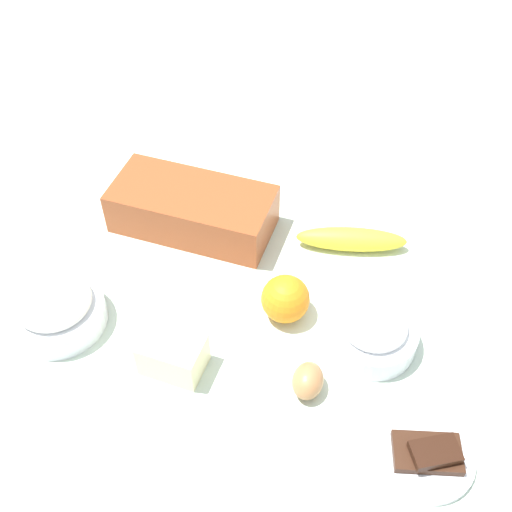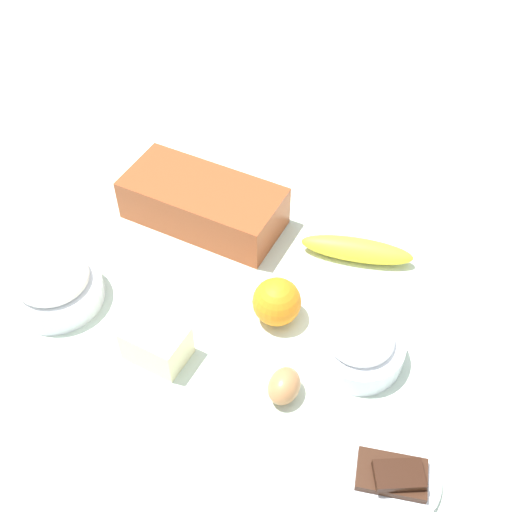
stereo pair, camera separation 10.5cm
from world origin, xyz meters
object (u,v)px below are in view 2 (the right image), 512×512
object	(u,v)px
banana	(357,250)
orange_fruit	(277,302)
flour_bowl	(55,285)
sugar_bowl	(359,346)
chocolate_plate	(392,477)
egg_near_butter	(284,386)
butter_block	(156,343)
loaf_pan	(203,202)

from	to	relation	value
banana	orange_fruit	bearing A→B (deg)	-122.23
flour_bowl	orange_fruit	world-z (taller)	orange_fruit
sugar_bowl	chocolate_plate	distance (m)	0.19
egg_near_butter	orange_fruit	bearing A→B (deg)	108.65
sugar_bowl	egg_near_butter	bearing A→B (deg)	-135.12
sugar_bowl	chocolate_plate	bearing A→B (deg)	-67.43
flour_bowl	chocolate_plate	bearing A→B (deg)	-16.03
butter_block	chocolate_plate	distance (m)	0.38
loaf_pan	egg_near_butter	size ratio (longest dim) A/B	5.15
banana	egg_near_butter	world-z (taller)	egg_near_butter
flour_bowl	orange_fruit	bearing A→B (deg)	9.47
sugar_bowl	banana	distance (m)	0.20
flour_bowl	butter_block	xyz separation A→B (m)	(0.20, -0.06, -0.00)
sugar_bowl	banana	bearing A→B (deg)	99.96
butter_block	egg_near_butter	distance (m)	0.20
chocolate_plate	orange_fruit	bearing A→B (deg)	133.74
loaf_pan	flour_bowl	bearing A→B (deg)	-113.64
butter_block	orange_fruit	bearing A→B (deg)	37.24
flour_bowl	sugar_bowl	distance (m)	0.48
orange_fruit	loaf_pan	bearing A→B (deg)	135.04
loaf_pan	banana	world-z (taller)	loaf_pan
sugar_bowl	egg_near_butter	xyz separation A→B (m)	(-0.09, -0.09, -0.01)
loaf_pan	banana	xyz separation A→B (m)	(0.28, -0.02, -0.02)
butter_block	chocolate_plate	bearing A→B (deg)	-15.68
loaf_pan	flour_bowl	size ratio (longest dim) A/B	2.03
loaf_pan	banana	distance (m)	0.28
loaf_pan	egg_near_butter	world-z (taller)	loaf_pan
loaf_pan	orange_fruit	xyz separation A→B (m)	(0.18, -0.18, -0.00)
loaf_pan	butter_block	size ratio (longest dim) A/B	3.34
flour_bowl	banana	bearing A→B (deg)	25.81
loaf_pan	butter_block	distance (m)	0.30
orange_fruit	flour_bowl	bearing A→B (deg)	-170.53
orange_fruit	banana	bearing A→B (deg)	57.77
flour_bowl	chocolate_plate	xyz separation A→B (m)	(0.56, -0.16, -0.02)
sugar_bowl	butter_block	xyz separation A→B (m)	(-0.29, -0.08, 0.00)
loaf_pan	flour_bowl	distance (m)	0.29
sugar_bowl	banana	world-z (taller)	sugar_bowl
sugar_bowl	egg_near_butter	distance (m)	0.13
chocolate_plate	sugar_bowl	bearing A→B (deg)	112.57
flour_bowl	egg_near_butter	world-z (taller)	flour_bowl
butter_block	chocolate_plate	size ratio (longest dim) A/B	0.69
banana	egg_near_butter	size ratio (longest dim) A/B	3.26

